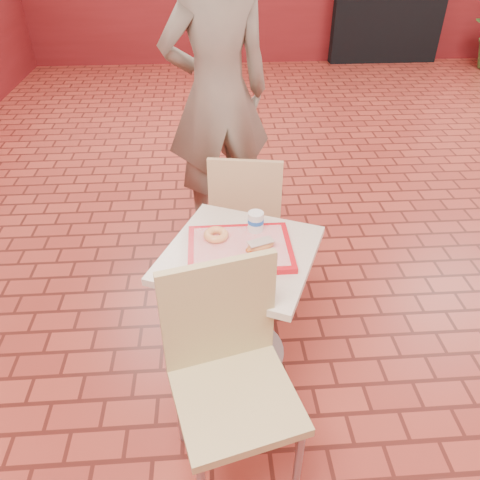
{
  "coord_description": "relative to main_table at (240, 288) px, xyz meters",
  "views": [
    {
      "loc": [
        -1.45,
        -2.35,
        1.91
      ],
      "look_at": [
        -1.34,
        -0.69,
        0.73
      ],
      "focal_mm": 35.0,
      "sensor_mm": 36.0,
      "label": 1
    }
  ],
  "objects": [
    {
      "name": "paper_cup",
      "position": [
        0.08,
        0.12,
        0.29
      ],
      "size": [
        0.07,
        0.07,
        0.09
      ],
      "rotation": [
        0.0,
        0.0,
        0.14
      ],
      "color": "silver",
      "rests_on": "serving_tray"
    },
    {
      "name": "ring_donut",
      "position": [
        -0.1,
        0.07,
        0.27
      ],
      "size": [
        0.13,
        0.13,
        0.04
      ],
      "primitive_type": "torus",
      "rotation": [
        0.0,
        0.0,
        0.23
      ],
      "color": "#EA9555",
      "rests_on": "serving_tray"
    },
    {
      "name": "serving_tray",
      "position": [
        0.0,
        0.0,
        0.23
      ],
      "size": [
        0.46,
        0.36,
        0.03
      ],
      "rotation": [
        0.0,
        0.0,
        0.0
      ],
      "color": "red",
      "rests_on": "main_table"
    },
    {
      "name": "main_table",
      "position": [
        0.0,
        0.0,
        0.0
      ],
      "size": [
        0.64,
        0.64,
        0.67
      ],
      "rotation": [
        0.0,
        0.0,
        -0.41
      ],
      "color": "beige",
      "rests_on": "ground"
    },
    {
      "name": "wainscot_band",
      "position": [
        1.34,
        0.69,
        0.05
      ],
      "size": [
        8.0,
        10.0,
        1.0
      ],
      "color": "#5D1114",
      "rests_on": "ground"
    },
    {
      "name": "chair_main_front",
      "position": [
        -0.08,
        -0.52,
        0.07
      ],
      "size": [
        0.53,
        0.53,
        0.94
      ],
      "rotation": [
        0.0,
        0.0,
        0.25
      ],
      "color": "tan",
      "rests_on": "ground"
    },
    {
      "name": "chair_main_back",
      "position": [
        0.08,
        0.63,
        0.03
      ],
      "size": [
        0.46,
        0.46,
        0.86
      ],
      "rotation": [
        0.0,
        0.0,
        2.97
      ],
      "color": "tan",
      "rests_on": "ground"
    },
    {
      "name": "long_john_donut",
      "position": [
        0.09,
        -0.03,
        0.27
      ],
      "size": [
        0.14,
        0.1,
        0.04
      ],
      "rotation": [
        0.0,
        0.0,
        0.35
      ],
      "color": "#BD6C37",
      "rests_on": "serving_tray"
    },
    {
      "name": "customer",
      "position": [
        -0.05,
        1.26,
        0.51
      ],
      "size": [
        0.78,
        0.6,
        1.92
      ],
      "primitive_type": "imported",
      "rotation": [
        0.0,
        0.0,
        3.37
      ],
      "color": "#706457",
      "rests_on": "ground"
    }
  ]
}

